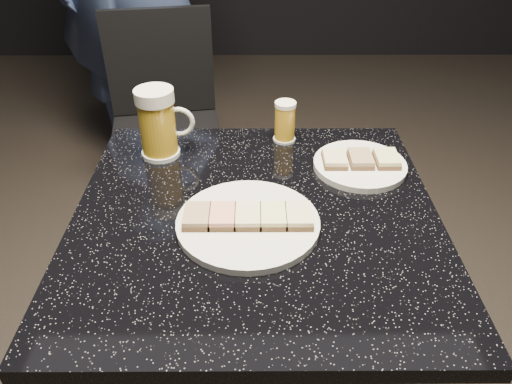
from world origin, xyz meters
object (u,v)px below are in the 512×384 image
Objects in this scene: beer_mug at (159,123)px; plate_large at (248,223)px; beer_tumbler at (285,122)px; chair at (165,118)px; table at (256,301)px; plate_small at (360,165)px.

plate_large is at bearing -53.01° from beer_mug.
chair is (-0.40, 0.63, -0.30)m from beer_tumbler.
beer_tumbler is (0.07, 0.29, 0.29)m from table.
plate_large reaches higher than table.
chair is at bearing 99.81° from beer_mug.
plate_large is 2.71× the size of beer_tumbler.
table is at bearing -144.35° from plate_small.
beer_mug is at bearing 172.09° from plate_small.
table is at bearing -70.04° from chair.
beer_tumbler is (0.28, 0.07, -0.03)m from beer_mug.
plate_small is at bearing -53.37° from chair.
plate_small is (0.24, 0.20, 0.00)m from plate_large.
plate_large is at bearing -71.60° from chair.
plate_large and plate_small have the same top height.
beer_mug is 1.61× the size of beer_tumbler.
plate_small is 0.21m from beer_tumbler.
chair reaches higher than beer_tumbler.
table is 0.87× the size of chair.
beer_tumbler reaches higher than plate_small.
chair is (-0.56, 0.75, -0.26)m from plate_small.
beer_tumbler is at bearing -57.33° from chair.
beer_mug is (-0.21, 0.22, 0.32)m from table.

